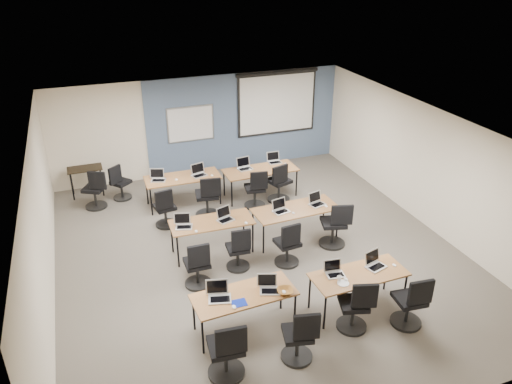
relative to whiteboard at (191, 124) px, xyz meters
name	(u,v)px	position (x,y,z in m)	size (l,w,h in m)	color
floor	(258,252)	(0.30, -4.43, -1.45)	(8.00, 9.00, 0.02)	#6B6354
ceiling	(258,129)	(0.30, -4.43, 1.25)	(8.00, 9.00, 0.02)	white
wall_back	(201,125)	(0.30, 0.07, -0.10)	(8.00, 0.04, 2.70)	beige
wall_front	(388,350)	(0.30, -8.93, -0.10)	(8.00, 0.04, 2.70)	beige
wall_left	(41,230)	(-3.70, -4.43, -0.10)	(0.04, 9.00, 2.70)	beige
wall_right	(427,167)	(4.30, -4.43, -0.10)	(0.04, 9.00, 2.70)	beige
blue_accent_panel	(244,121)	(1.55, 0.04, -0.10)	(5.50, 0.04, 2.70)	#3D5977
whiteboard	(191,124)	(0.00, 0.00, 0.00)	(1.28, 0.03, 0.98)	#A2ACB3
projector_screen	(277,100)	(2.50, -0.02, 0.44)	(2.40, 0.10, 1.82)	black
training_table_front_left	(244,296)	(-0.73, -6.54, -0.77)	(1.67, 0.70, 0.73)	brown
training_table_front_right	(359,276)	(1.29, -6.69, -0.77)	(1.67, 0.69, 0.73)	brown
training_table_mid_left	(212,224)	(-0.58, -4.08, -0.77)	(1.68, 0.70, 0.73)	#955831
training_table_mid_right	(296,210)	(1.25, -4.17, -0.76)	(1.83, 0.76, 0.73)	brown
training_table_back_left	(183,179)	(-0.66, -1.74, -0.76)	(1.81, 0.75, 0.73)	brown
training_table_back_right	(260,171)	(1.27, -1.96, -0.76)	(1.84, 0.77, 0.73)	olive
laptop_0	(219,294)	(-1.13, -6.48, -0.65)	(0.36, 0.31, 0.27)	#A6A5B2
mouse_0	(234,307)	(-0.98, -6.80, -0.71)	(0.06, 0.10, 0.04)	white
task_chair_0	(227,354)	(-1.29, -7.40, -1.02)	(0.56, 0.56, 1.04)	black
laptop_1	(269,287)	(-0.32, -6.57, -0.66)	(0.33, 0.28, 0.25)	#BBBBBB
mouse_1	(284,292)	(-0.11, -6.72, -0.71)	(0.06, 0.10, 0.03)	white
task_chair_1	(300,340)	(-0.16, -7.47, -1.05)	(0.50, 0.50, 0.98)	black
laptop_2	(334,271)	(0.89, -6.55, -0.66)	(0.30, 0.26, 0.23)	#ABABAB
mouse_2	(346,279)	(0.99, -6.77, -0.71)	(0.06, 0.10, 0.04)	white
task_chair_2	(356,309)	(0.99, -7.15, -1.04)	(0.52, 0.51, 0.99)	black
laptop_3	(375,263)	(1.66, -6.58, -0.66)	(0.34, 0.29, 0.26)	#B1B1B1
mouse_3	(394,265)	(1.99, -6.70, -0.71)	(0.06, 0.09, 0.03)	white
task_chair_3	(411,305)	(1.89, -7.38, -1.04)	(0.52, 0.52, 1.00)	black
laptop_4	(183,224)	(-1.16, -4.08, -0.66)	(0.33, 0.28, 0.25)	#ADADAE
mouse_4	(196,231)	(-0.98, -4.37, -0.71)	(0.06, 0.09, 0.03)	white
task_chair_4	(198,268)	(-1.15, -5.12, -1.04)	(0.50, 0.50, 0.98)	black
laptop_5	(225,217)	(-0.30, -4.10, -0.66)	(0.33, 0.28, 0.25)	silver
mouse_5	(246,223)	(0.05, -4.40, -0.71)	(0.06, 0.09, 0.03)	white
task_chair_5	(239,252)	(-0.26, -4.85, -1.06)	(0.47, 0.47, 0.95)	black
laptop_6	(280,208)	(0.90, -4.16, -0.66)	(0.33, 0.28, 0.25)	#A0A1AA
mouse_6	(293,213)	(1.11, -4.34, -0.71)	(0.06, 0.09, 0.03)	white
task_chair_6	(288,247)	(0.70, -5.04, -1.05)	(0.50, 0.50, 0.98)	black
laptop_7	(316,201)	(1.75, -4.13, -0.66)	(0.33, 0.28, 0.25)	#B8B8BF
mouse_7	(326,206)	(1.89, -4.31, -0.71)	(0.06, 0.10, 0.03)	white
task_chair_7	(335,228)	(1.91, -4.73, -1.02)	(0.57, 0.56, 1.04)	black
laptop_8	(158,177)	(-1.24, -1.70, -0.66)	(0.34, 0.29, 0.26)	#A3A3AC
mouse_8	(176,180)	(-0.83, -1.86, -0.71)	(0.06, 0.10, 0.04)	white
task_chair_8	(165,211)	(-1.29, -2.69, -1.05)	(0.49, 0.49, 0.97)	black
laptop_9	(199,173)	(-0.26, -1.76, -0.65)	(0.36, 0.30, 0.27)	#ACACB6
mouse_9	(212,175)	(0.03, -1.92, -0.71)	(0.06, 0.09, 0.03)	white
task_chair_9	(208,200)	(-0.26, -2.57, -1.01)	(0.58, 0.58, 1.05)	black
laptop_10	(244,166)	(0.92, -1.77, -0.65)	(0.36, 0.31, 0.27)	#AEAEAE
mouse_10	(250,169)	(1.02, -1.90, -0.71)	(0.06, 0.10, 0.04)	white
task_chair_10	(256,192)	(0.95, -2.51, -1.04)	(0.52, 0.52, 1.00)	black
laptop_11	(274,160)	(1.77, -1.65, -0.66)	(0.34, 0.29, 0.26)	silver
mouse_11	(286,164)	(2.00, -1.88, -0.71)	(0.06, 0.10, 0.03)	white
task_chair_11	(279,186)	(1.60, -2.42, -1.02)	(0.58, 0.56, 1.04)	black
blue_mousepad	(239,303)	(-0.88, -6.73, -0.72)	(0.24, 0.20, 0.01)	navy
snack_bowl	(285,291)	(-0.10, -6.74, -0.68)	(0.31, 0.31, 0.08)	brown
snack_plate	(343,283)	(0.90, -6.84, -0.71)	(0.20, 0.20, 0.01)	white
coffee_cup	(339,279)	(0.87, -6.76, -0.67)	(0.08, 0.08, 0.07)	white
utility_table	(85,172)	(-2.86, -0.40, -0.81)	(0.84, 0.47, 0.75)	black
spare_chair_a	(120,185)	(-2.09, -0.94, -1.06)	(0.54, 0.46, 0.95)	black
spare_chair_b	(96,192)	(-2.69, -1.21, -1.04)	(0.57, 0.52, 1.00)	black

